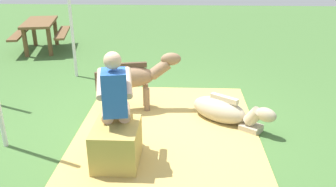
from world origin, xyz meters
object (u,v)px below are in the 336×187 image
object	(u,v)px
pony_standing	(133,77)
pony_lying	(225,111)
picnic_bench	(40,28)
hay_bale	(117,145)
tent_pole_right	(70,15)
person_seated	(115,99)

from	to	relation	value
pony_standing	pony_lying	size ratio (longest dim) A/B	1.08
pony_lying	picnic_bench	size ratio (longest dim) A/B	0.71
hay_bale	pony_standing	size ratio (longest dim) A/B	0.50
tent_pole_right	picnic_bench	xyz separation A→B (m)	(1.93, 1.43, -0.66)
pony_lying	tent_pole_right	world-z (taller)	tent_pole_right
pony_standing	picnic_bench	size ratio (longest dim) A/B	0.77
pony_lying	tent_pole_right	xyz separation A→B (m)	(1.97, 2.81, 1.05)
hay_bale	picnic_bench	distance (m)	5.80
pony_standing	picnic_bench	bearing A→B (deg)	38.89
pony_standing	picnic_bench	distance (m)	4.52
hay_bale	person_seated	xyz separation A→B (m)	(0.16, 0.02, 0.52)
tent_pole_right	person_seated	bearing A→B (deg)	-154.91
person_seated	tent_pole_right	bearing A→B (deg)	25.09
person_seated	pony_lying	xyz separation A→B (m)	(0.99, -1.42, -0.58)
pony_lying	picnic_bench	xyz separation A→B (m)	(3.90, 4.24, 0.39)
tent_pole_right	picnic_bench	world-z (taller)	tent_pole_right
person_seated	tent_pole_right	distance (m)	3.30
pony_standing	pony_lying	distance (m)	1.50
person_seated	pony_lying	bearing A→B (deg)	-55.14
picnic_bench	pony_standing	bearing A→B (deg)	-141.11
tent_pole_right	picnic_bench	size ratio (longest dim) A/B	1.43
person_seated	pony_standing	distance (m)	1.39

